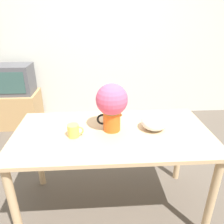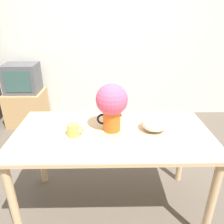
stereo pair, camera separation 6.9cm
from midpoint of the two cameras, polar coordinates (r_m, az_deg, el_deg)
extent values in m
plane|color=brown|center=(2.26, 0.49, -22.10)|extent=(12.00, 12.00, 0.00)
cube|color=silver|center=(3.60, -0.31, 19.06)|extent=(8.00, 0.05, 2.60)
cube|color=tan|center=(1.73, 1.23, -5.71)|extent=(1.55, 0.80, 0.03)
cylinder|color=tan|center=(1.83, -23.22, -21.67)|extent=(0.06, 0.06, 0.76)
cylinder|color=tan|center=(1.88, 25.51, -20.73)|extent=(0.06, 0.06, 0.76)
cylinder|color=tan|center=(2.32, -17.38, -9.78)|extent=(0.06, 0.06, 0.76)
cylinder|color=tan|center=(2.36, 18.66, -9.36)|extent=(0.06, 0.06, 0.76)
cylinder|color=#E05619|center=(1.71, 1.09, -2.13)|extent=(0.14, 0.14, 0.17)
cone|color=#E05619|center=(1.69, 3.09, -0.26)|extent=(0.05, 0.05, 0.04)
torus|color=black|center=(1.71, -1.32, -1.88)|extent=(0.09, 0.02, 0.09)
sphere|color=#3D7033|center=(1.66, 1.13, 1.88)|extent=(0.18, 0.18, 0.18)
sphere|color=#DB4C70|center=(1.64, 1.14, 3.25)|extent=(0.24, 0.24, 0.24)
cylinder|color=gold|center=(1.67, -9.00, -4.63)|extent=(0.09, 0.09, 0.10)
torus|color=gold|center=(1.67, -7.45, -4.63)|extent=(0.07, 0.01, 0.07)
ellipsoid|color=silver|center=(1.76, 12.15, -2.80)|extent=(0.21, 0.21, 0.13)
cube|color=tan|center=(3.73, -20.79, 1.17)|extent=(0.57, 0.51, 0.53)
cube|color=#4C4C51|center=(3.59, -21.93, 8.21)|extent=(0.49, 0.39, 0.43)
cube|color=#33514C|center=(3.41, -23.03, 7.24)|extent=(0.38, 0.01, 0.31)
camera|label=1|loc=(0.03, -88.82, 0.53)|focal=35.00mm
camera|label=2|loc=(0.03, 91.18, -0.53)|focal=35.00mm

